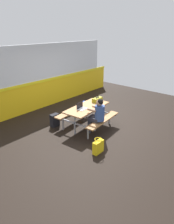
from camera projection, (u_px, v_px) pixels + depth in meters
ground_plane at (95, 122)px, 7.14m from camera, size 10.00×10.00×0.02m
accent_backdrop at (46, 77)px, 8.26m from camera, size 8.00×0.14×2.60m
picnic_table_main at (87, 111)px, 6.59m from camera, size 1.73×1.69×0.74m
student_nearer at (97, 114)px, 6.08m from camera, size 0.39×0.53×1.21m
laptop_silver at (81, 108)px, 6.34m from camera, size 0.34×0.25×0.22m
toolbox_grey at (97, 100)px, 6.97m from camera, size 0.40×0.18×0.18m
backpack_dark at (55, 120)px, 6.79m from camera, size 0.30×0.22×0.44m
tote_bag_bright at (98, 147)px, 5.31m from camera, size 0.34×0.21×0.43m
satchel_spare at (83, 107)px, 7.91m from camera, size 0.30×0.22×0.44m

